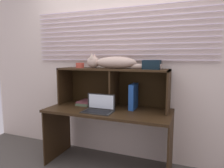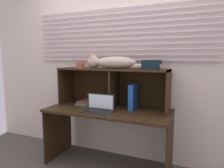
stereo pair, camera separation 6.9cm
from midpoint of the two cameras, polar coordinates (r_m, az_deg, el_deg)
The scene contains 9 objects.
back_panel_with_blinds at distance 2.75m, azimuth 2.56°, elevation 5.20°, with size 4.40×0.08×2.50m.
desk at distance 2.53m, azimuth -0.45°, elevation -10.22°, with size 1.53×0.66×0.74m.
hutch_shelf_unit at distance 2.59m, azimuth 1.15°, elevation 1.11°, with size 1.42×0.36×0.50m.
cat at distance 2.54m, azimuth 0.92°, elevation 6.13°, with size 0.95×0.18×0.19m.
laptop at distance 2.39m, azimuth -3.10°, elevation -6.80°, with size 0.36×0.22×0.20m.
binder_upright at distance 2.49m, azimuth 6.83°, elevation -3.56°, with size 0.06×0.24×0.31m, color #1D4793.
book_stack at distance 2.77m, azimuth -6.52°, elevation -5.18°, with size 0.19×0.27×0.05m.
small_basket at distance 2.74m, azimuth -8.21°, elevation 5.27°, with size 0.11×0.11×0.07m, color #BC4334.
storage_box at distance 2.40m, azimuth 11.96°, elevation 5.38°, with size 0.20×0.18×0.11m, color black.
Camera 2 is at (0.98, -2.02, 1.37)m, focal length 32.26 mm.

